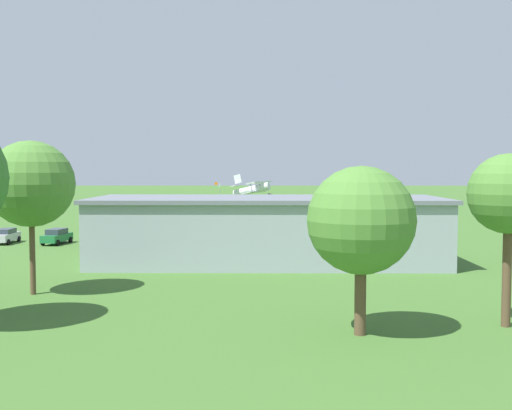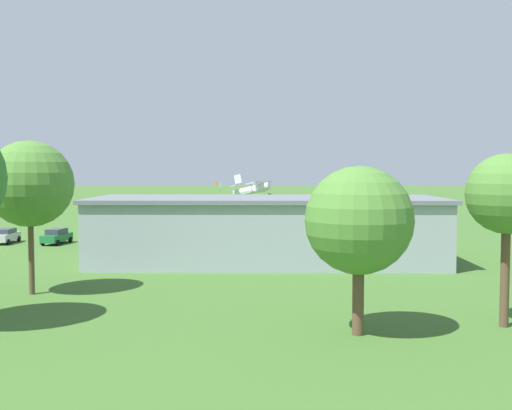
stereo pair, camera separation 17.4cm
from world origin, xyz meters
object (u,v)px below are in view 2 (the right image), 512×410
Objects in this scene: car_black at (122,237)px; car_silver at (6,236)px; hangar at (267,230)px; person_beside_truck at (235,232)px; car_green at (57,236)px; person_walking_on_apron at (343,234)px; person_near_hangar_door at (250,233)px; tree_at_field_edge at (30,184)px; tree_near_perimeter_road at (507,195)px; car_white at (389,236)px; tree_by_windsock at (359,221)px; person_watching_takeoff at (313,232)px; biplane at (254,189)px; windsock at (217,186)px.

car_black is 13.06m from car_silver.
person_beside_truck is (3.46, -17.51, -2.03)m from hangar.
car_green is 2.98× the size of person_walking_on_apron.
person_near_hangar_door is at bearing 156.30° from person_beside_truck.
person_beside_truck is 0.17× the size of tree_at_field_edge.
tree_at_field_edge is (0.05, 26.33, 6.39)m from car_black.
tree_near_perimeter_road is (-15.57, 39.21, 6.03)m from person_beside_truck.
tree_by_windsock is at bearing 75.70° from car_white.
biplane is at bearing -70.95° from person_watching_takeoff.
car_black is at bearing -61.27° from tree_by_windsock.
car_white is 0.91× the size of car_green.
windsock is at bearing -81.37° from tree_by_windsock.
tree_at_field_edge is at bearing 89.90° from car_black.
car_green is at bearing -44.94° from tree_near_perimeter_road.
car_silver reaches higher than person_near_hangar_door.
car_white is at bearing 149.21° from person_walking_on_apron.
hangar is 19.39m from person_watching_takeoff.
tree_by_windsock is at bearing 100.29° from hangar.
person_beside_truck is at bearing -12.18° from car_white.
car_green is at bearing -53.43° from tree_by_windsock.
person_watching_takeoff is at bearing -91.94° from tree_by_windsock.
car_white is (-13.68, -13.81, -2.05)m from hangar.
tree_at_field_edge is 1.75× the size of windsock.
tree_near_perimeter_road is (-6.46, 40.13, 6.08)m from person_watching_takeoff.
car_black is at bearing -90.10° from tree_at_field_edge.
person_watching_takeoff is at bearing -107.02° from hangar.
tree_by_windsock is at bearing 153.89° from tree_at_field_edge.
windsock is (6.92, -20.91, -0.02)m from biplane.
car_green is 21.41m from person_near_hangar_door.
biplane reaches higher than hangar.
person_near_hangar_door is (-13.86, -3.97, -0.07)m from car_black.
person_beside_truck is at bearing -23.70° from person_near_hangar_door.
biplane is at bearing -136.78° from car_silver.
car_green reaches higher than car_white.
person_beside_truck is 1.06× the size of person_watching_takeoff.
car_green is 0.79× the size of windsock.
person_watching_takeoff is at bearing 108.68° from windsock.
hangar is 19.00m from person_walking_on_apron.
hangar is 17.96m from person_beside_truck.
windsock is (-14.35, -46.89, 4.19)m from car_green.
tree_at_field_edge is (13.91, 30.30, 6.45)m from person_near_hangar_door.
person_beside_truck is at bearing -78.81° from hangar.
windsock reaches higher than car_black.
person_watching_takeoff is 42.03m from tree_by_windsock.
car_black is at bearing -39.39° from hangar.
tree_at_field_edge is at bearing 50.90° from person_walking_on_apron.
person_watching_takeoff is (-7.30, -1.71, 0.02)m from person_near_hangar_door.
car_white reaches higher than person_walking_on_apron.
car_black is 24.80m from person_walking_on_apron.
person_beside_truck is at bearing -79.32° from tree_by_windsock.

